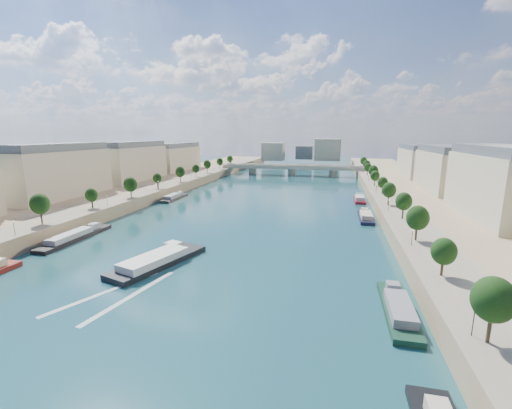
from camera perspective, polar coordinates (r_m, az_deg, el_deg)
The scene contains 17 objects.
ground at distance 150.84m, azimuth 0.07°, elevation -0.74°, with size 700.00×700.00×0.00m, color #0D323B.
quay_left at distance 180.30m, azimuth -22.84°, elevation 1.21°, with size 44.00×520.00×5.00m, color #9E8460.
quay_right at distance 151.83m, azimuth 27.61°, elevation -1.06°, with size 44.00×520.00×5.00m, color #9E8460.
pave_left at distance 171.58m, azimuth -18.83°, elevation 1.88°, with size 14.00×520.00×0.10m, color gray.
pave_right at distance 148.17m, azimuth 22.10°, elevation 0.15°, with size 14.00×520.00×0.10m, color gray.
trees_left at distance 171.44m, azimuth -18.03°, elevation 3.76°, with size 4.80×268.80×8.26m.
trees_right at distance 156.72m, azimuth 20.98°, elevation 2.85°, with size 4.80×268.80×8.26m.
lamps_left at distance 160.43m, azimuth -19.38°, elevation 2.18°, with size 0.36×200.36×4.28m.
lamps_right at distance 151.90m, azimuth 20.22°, elevation 1.61°, with size 0.36×200.36×4.28m.
buildings_left at distance 195.81m, azimuth -24.24°, elevation 6.00°, with size 16.00×226.00×23.20m.
buildings_right at distance 164.85m, azimuth 31.43°, elevation 4.40°, with size 16.00×226.00×23.20m.
skyline at distance 364.71m, azimuth 8.39°, elevation 8.84°, with size 79.00×42.00×22.00m.
bridge at distance 272.99m, azimuth 6.02°, elevation 5.92°, with size 112.00×12.00×8.15m.
tour_barge at distance 91.31m, azimuth -16.02°, elevation -9.00°, with size 15.99×28.90×3.79m.
wake at distance 78.83m, azimuth -21.93°, elevation -13.65°, with size 15.35×25.77×0.04m.
moored_barges_left at distance 115.07m, azimuth -30.95°, elevation -6.04°, with size 5.00×159.60×3.60m.
moored_barges_right at distance 99.95m, azimuth 19.70°, elevation -7.54°, with size 5.00×165.46×3.60m.
Camera 1 is at (32.84, -43.53, 32.77)m, focal length 24.00 mm.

